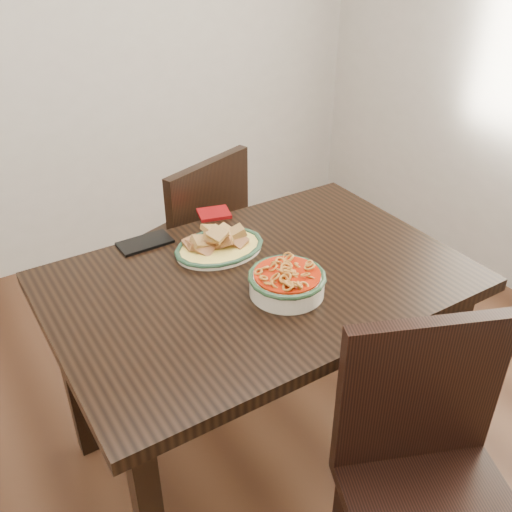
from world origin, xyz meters
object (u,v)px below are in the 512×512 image
fish_plate (219,239)px  noodle_bowl (287,280)px  dining_table (259,302)px  chair_near (427,472)px  chair_far (192,244)px  smartphone (145,243)px

fish_plate → noodle_bowl: bearing=-80.8°
dining_table → chair_near: (0.08, -0.64, -0.15)m
chair_far → fish_plate: size_ratio=3.09×
noodle_bowl → smartphone: bearing=116.4°
chair_far → smartphone: size_ratio=5.18×
smartphone → chair_near: bearing=-74.3°
chair_far → noodle_bowl: chair_far is taller
chair_far → chair_near: bearing=70.1°
dining_table → chair_far: bearing=81.8°
chair_near → chair_far: bearing=112.1°
fish_plate → chair_near: bearing=-82.3°
dining_table → noodle_bowl: (0.02, -0.11, 0.14)m
chair_near → fish_plate: (-0.11, 0.83, 0.30)m
dining_table → smartphone: (-0.22, 0.36, 0.10)m
fish_plate → dining_table: bearing=-81.0°
noodle_bowl → smartphone: size_ratio=1.30×
dining_table → smartphone: 0.43m
dining_table → chair_near: chair_near is taller
dining_table → fish_plate: 0.24m
chair_far → chair_near: same height
chair_far → dining_table: bearing=62.5°
chair_far → smartphone: 0.50m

